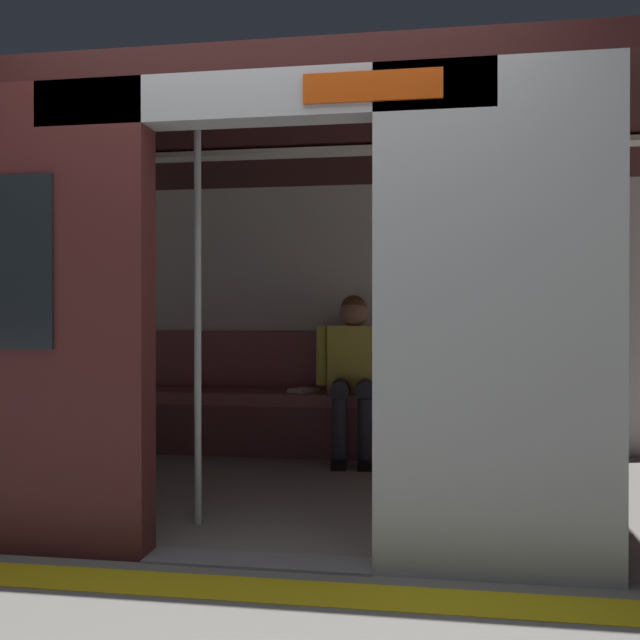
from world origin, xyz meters
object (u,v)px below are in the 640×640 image
at_px(train_car, 298,246).
at_px(book, 304,390).
at_px(grab_pole_door, 198,321).
at_px(person_seated, 353,364).
at_px(bench_seat, 333,408).
at_px(handbag, 403,381).

relative_size(train_car, book, 29.09).
distance_m(train_car, book, 1.47).
bearing_deg(train_car, grab_pole_door, 64.39).
xyz_separation_m(person_seated, grab_pole_door, (0.58, 1.78, 0.34)).
bearing_deg(bench_seat, handbag, -170.98).
bearing_deg(person_seated, handbag, -159.64).
height_order(train_car, book, train_car).
distance_m(bench_seat, person_seated, 0.37).
bearing_deg(bench_seat, grab_pole_door, 76.79).
xyz_separation_m(person_seated, book, (0.38, -0.07, -0.20)).
distance_m(person_seated, handbag, 0.40).
bearing_deg(train_car, person_seated, -102.10).
bearing_deg(grab_pole_door, person_seated, -108.18).
bearing_deg(book, bench_seat, -158.38).
xyz_separation_m(train_car, person_seated, (-0.22, -1.01, -0.77)).
bearing_deg(handbag, bench_seat, 9.02).
xyz_separation_m(bench_seat, grab_pole_door, (0.43, 1.83, 0.66)).
height_order(train_car, person_seated, train_car).
relative_size(person_seated, grab_pole_door, 0.59).
bearing_deg(person_seated, train_car, 77.90).
relative_size(bench_seat, book, 14.97).
bearing_deg(book, grab_pole_door, 110.90).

